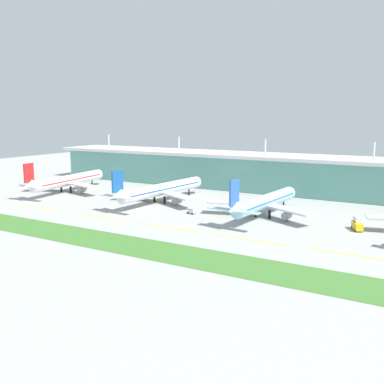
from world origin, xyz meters
name	(u,v)px	position (x,y,z in m)	size (l,w,h in m)	color
ground_plane	(180,226)	(0.00, 0.00, 0.00)	(600.00, 600.00, 0.00)	#9E9E99
terminal_building	(268,172)	(0.00, 95.12, 10.46)	(288.00, 34.00, 29.51)	#5B9E93
airliner_nearest	(67,181)	(-94.85, 34.07, 6.45)	(48.43, 66.87, 18.90)	white
airliner_near_middle	(161,190)	(-32.61, 35.39, 6.46)	(48.65, 69.40, 18.90)	white
airliner_far_middle	(264,202)	(22.40, 30.93, 6.45)	(48.64, 60.98, 18.90)	#9ED1EA
taxiway_stripe_west	(44,209)	(-71.00, -4.06, 0.02)	(28.00, 0.70, 0.04)	yellow
taxiway_stripe_mid_west	(100,217)	(-37.00, -4.06, 0.02)	(28.00, 0.70, 0.04)	yellow
taxiway_stripe_centre	(168,227)	(-3.00, -4.06, 0.02)	(28.00, 0.70, 0.04)	yellow
taxiway_stripe_mid_east	(251,240)	(31.00, -4.06, 0.02)	(28.00, 0.70, 0.04)	yellow
taxiway_stripe_east	(355,256)	(65.00, -4.06, 0.02)	(28.00, 0.70, 0.04)	yellow
grass_verge	(132,246)	(0.00, -29.90, 0.05)	(300.00, 18.00, 0.10)	#3D702D
baggage_cart	(191,211)	(-6.95, 20.78, 1.26)	(3.91, 2.68, 2.48)	silver
fuel_truck	(357,224)	(60.07, 27.99, 2.26)	(5.35, 7.63, 4.95)	gold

